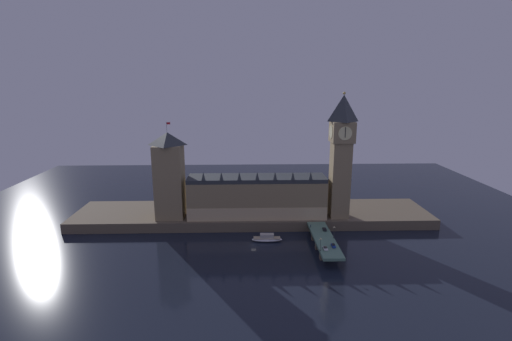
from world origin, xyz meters
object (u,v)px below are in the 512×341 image
at_px(clock_tower, 341,153).
at_px(boat_upstream, 267,239).
at_px(street_lamp_mid, 334,231).
at_px(car_southbound_lead, 333,245).
at_px(car_northbound_trail, 325,248).
at_px(car_southbound_trail, 324,229).
at_px(victoria_tower, 169,175).
at_px(street_lamp_near, 321,243).
at_px(pedestrian_far_rail, 311,226).

xyz_separation_m(clock_tower, boat_upstream, (-44.08, -21.79, -43.43)).
bearing_deg(street_lamp_mid, car_southbound_lead, -104.37).
relative_size(clock_tower, boat_upstream, 4.41).
xyz_separation_m(car_northbound_trail, street_lamp_mid, (7.26, 13.42, 3.36)).
relative_size(car_southbound_lead, car_southbound_trail, 1.05).
xyz_separation_m(car_southbound_trail, street_lamp_mid, (2.69, -10.37, 3.35)).
xyz_separation_m(victoria_tower, street_lamp_near, (80.55, -49.22, -21.52)).
xyz_separation_m(victoria_tower, car_southbound_trail, (87.81, -24.12, -25.00)).
bearing_deg(pedestrian_far_rail, street_lamp_mid, -57.43).
distance_m(victoria_tower, car_northbound_trail, 99.25).
bearing_deg(car_southbound_trail, street_lamp_near, -106.14).
distance_m(pedestrian_far_rail, street_lamp_mid, 18.02).
height_order(car_northbound_trail, street_lamp_mid, street_lamp_mid).
relative_size(car_southbound_lead, street_lamp_near, 0.61).
distance_m(car_southbound_lead, street_lamp_mid, 11.33).
xyz_separation_m(car_northbound_trail, car_southbound_lead, (4.57, 2.94, 0.03)).
height_order(car_southbound_lead, street_lamp_mid, street_lamp_mid).
distance_m(car_southbound_trail, pedestrian_far_rail, 8.25).
height_order(street_lamp_mid, boat_upstream, street_lamp_mid).
xyz_separation_m(pedestrian_far_rail, boat_upstream, (-24.65, -4.84, -5.20)).
height_order(car_northbound_trail, street_lamp_near, street_lamp_near).
relative_size(pedestrian_far_rail, boat_upstream, 0.09).
bearing_deg(clock_tower, pedestrian_far_rail, -138.89).
bearing_deg(street_lamp_near, boat_upstream, 134.33).
bearing_deg(pedestrian_far_rail, car_southbound_lead, -74.90).
relative_size(clock_tower, car_southbound_trail, 19.38).
bearing_deg(car_southbound_lead, clock_tower, 73.49).
bearing_deg(victoria_tower, car_northbound_trail, -29.93).
distance_m(clock_tower, street_lamp_mid, 48.41).
distance_m(clock_tower, victoria_tower, 101.30).
relative_size(car_southbound_trail, pedestrian_far_rail, 2.41).
xyz_separation_m(pedestrian_far_rail, street_lamp_mid, (9.55, -14.95, 3.18)).
bearing_deg(street_lamp_near, street_lamp_mid, 55.95).
bearing_deg(car_southbound_trail, pedestrian_far_rail, 146.32).
bearing_deg(street_lamp_mid, car_northbound_trail, -118.41).
bearing_deg(pedestrian_far_rail, street_lamp_near, -90.77).
relative_size(car_southbound_trail, street_lamp_near, 0.58).
distance_m(car_northbound_trail, car_southbound_trail, 24.23).
bearing_deg(car_southbound_lead, victoria_tower, 152.87).
distance_m(victoria_tower, boat_upstream, 68.31).
xyz_separation_m(victoria_tower, pedestrian_far_rail, (80.95, -19.55, -24.82)).
bearing_deg(car_southbound_lead, car_southbound_trail, 90.00).
bearing_deg(victoria_tower, car_southbound_trail, -15.36).
bearing_deg(clock_tower, boat_upstream, -153.69).
bearing_deg(street_lamp_near, clock_tower, 66.96).
height_order(street_lamp_near, boat_upstream, street_lamp_near).
relative_size(car_southbound_lead, pedestrian_far_rail, 2.54).
height_order(car_southbound_trail, boat_upstream, car_southbound_trail).
bearing_deg(victoria_tower, clock_tower, -1.48).
relative_size(street_lamp_near, boat_upstream, 0.39).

